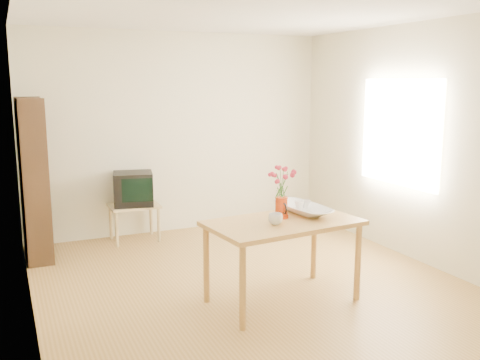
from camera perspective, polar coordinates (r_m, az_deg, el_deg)
name	(u,v)px	position (r m, az deg, el deg)	size (l,w,h in m)	color
room	(256,153)	(5.03, 1.68, 2.85)	(4.50, 4.50, 4.50)	olive
table	(283,230)	(4.79, 4.61, -5.38)	(1.40, 0.90, 0.75)	#A57638
tv_stand	(134,210)	(6.79, -11.24, -3.20)	(0.60, 0.45, 0.46)	tan
bookshelf	(34,185)	(6.34, -21.08, -0.49)	(0.28, 0.70, 1.80)	black
pitcher	(281,208)	(4.85, 4.42, -3.02)	(0.13, 0.21, 0.20)	#BB340B
flowers	(282,181)	(4.80, 4.48, -0.11)	(0.22, 0.22, 0.31)	#EE3859
mug	(276,219)	(4.63, 3.82, -4.18)	(0.12, 0.12, 0.10)	white
bowl	(303,190)	(5.03, 6.77, -1.04)	(0.47, 0.47, 0.44)	white
teacup_a	(300,195)	(5.02, 6.37, -1.56)	(0.07, 0.07, 0.07)	white
teacup_b	(306,194)	(5.08, 7.08, -1.44)	(0.07, 0.07, 0.07)	white
television	(133,188)	(6.75, -11.35, -0.85)	(0.55, 0.52, 0.41)	black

